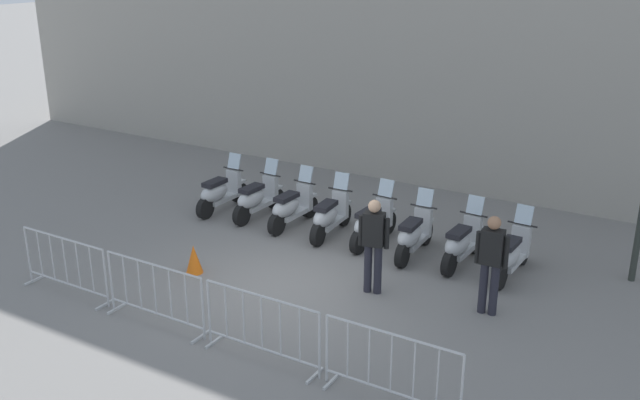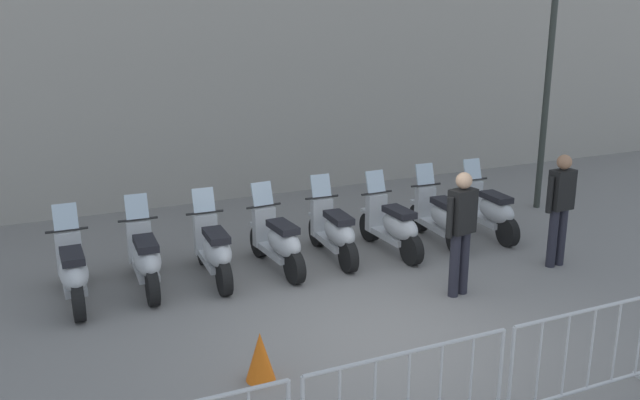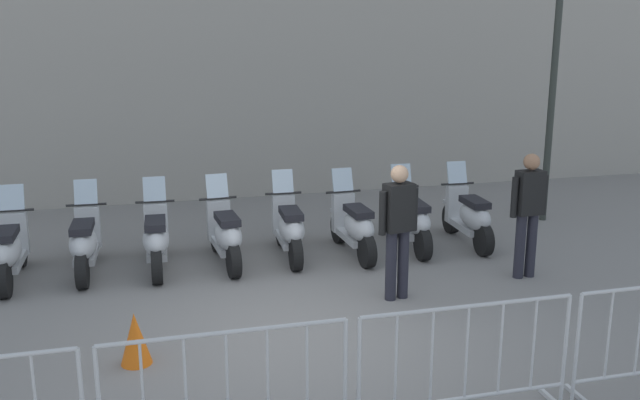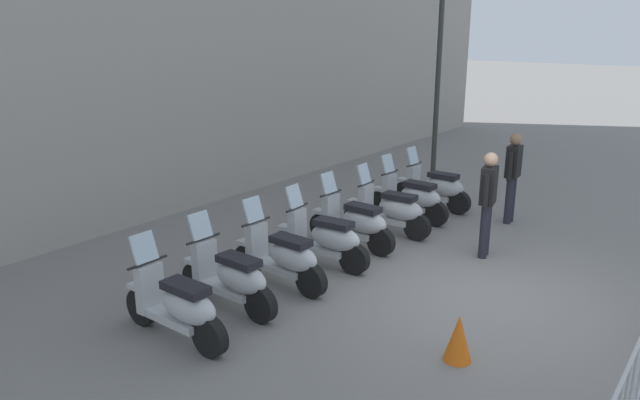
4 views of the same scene
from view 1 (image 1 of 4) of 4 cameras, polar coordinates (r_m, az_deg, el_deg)
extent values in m
plane|color=slate|center=(13.07, -2.78, -6.80)|extent=(120.00, 120.00, 0.00)
cylinder|color=black|center=(17.13, -6.41, 0.58)|extent=(0.18, 0.49, 0.48)
cylinder|color=black|center=(16.23, -9.07, -0.66)|extent=(0.18, 0.49, 0.48)
cube|color=#B7BABC|center=(16.66, -7.71, 0.11)|extent=(0.35, 0.89, 0.10)
ellipsoid|color=#B7BABC|center=(16.38, -8.36, 0.61)|extent=(0.43, 0.87, 0.40)
cube|color=black|center=(16.33, -8.33, 1.37)|extent=(0.33, 0.62, 0.10)
cube|color=#B7BABC|center=(16.89, -6.83, 1.39)|extent=(0.35, 0.17, 0.60)
cylinder|color=black|center=(16.79, -6.88, 2.46)|extent=(0.56, 0.08, 0.04)
cube|color=silver|center=(16.78, -6.80, 3.09)|extent=(0.33, 0.16, 0.35)
cube|color=#B7BABC|center=(17.04, -6.44, 1.43)|extent=(0.22, 0.33, 0.06)
cylinder|color=black|center=(16.65, -3.53, 0.10)|extent=(0.16, 0.49, 0.48)
cylinder|color=black|center=(15.74, -6.21, -1.18)|extent=(0.16, 0.49, 0.48)
cube|color=#B7BABC|center=(16.18, -4.84, -0.39)|extent=(0.32, 0.88, 0.10)
ellipsoid|color=#B7BABC|center=(15.89, -5.48, 0.13)|extent=(0.40, 0.86, 0.40)
cube|color=black|center=(15.84, -5.43, 0.91)|extent=(0.31, 0.61, 0.10)
cube|color=#B7BABC|center=(16.41, -3.94, 0.93)|extent=(0.35, 0.16, 0.60)
cylinder|color=black|center=(16.31, -3.97, 2.03)|extent=(0.56, 0.07, 0.04)
cube|color=silver|center=(16.29, -3.88, 2.68)|extent=(0.33, 0.16, 0.35)
cube|color=#B7BABC|center=(16.57, -3.55, 0.98)|extent=(0.22, 0.33, 0.06)
cylinder|color=black|center=(16.11, -0.83, -0.56)|extent=(0.16, 0.49, 0.48)
cylinder|color=black|center=(15.17, -3.45, -1.93)|extent=(0.16, 0.49, 0.48)
cube|color=#B7BABC|center=(15.62, -2.11, -1.09)|extent=(0.32, 0.88, 0.10)
ellipsoid|color=#B7BABC|center=(15.32, -2.72, -0.56)|extent=(0.40, 0.86, 0.40)
cube|color=black|center=(15.27, -2.66, 0.24)|extent=(0.31, 0.61, 0.10)
cube|color=#B7BABC|center=(15.86, -1.21, 0.29)|extent=(0.35, 0.16, 0.60)
cylinder|color=black|center=(15.75, -1.22, 1.42)|extent=(0.56, 0.06, 0.04)
cube|color=silver|center=(15.73, -1.13, 2.09)|extent=(0.33, 0.16, 0.35)
cube|color=#B7BABC|center=(16.02, -0.84, 0.34)|extent=(0.22, 0.33, 0.06)
cylinder|color=black|center=(15.66, 1.89, -1.18)|extent=(0.22, 0.50, 0.48)
cylinder|color=black|center=(14.63, -0.17, -2.74)|extent=(0.22, 0.50, 0.48)
cube|color=#B7BABC|center=(15.13, 0.90, -1.79)|extent=(0.42, 0.90, 0.10)
ellipsoid|color=#B7BABC|center=(14.81, 0.43, -1.28)|extent=(0.49, 0.89, 0.40)
cube|color=black|center=(14.75, 0.48, -0.45)|extent=(0.37, 0.64, 0.10)
cube|color=#B7BABC|center=(15.40, 1.61, -0.33)|extent=(0.36, 0.19, 0.60)
cylinder|color=black|center=(15.29, 1.62, 0.84)|extent=(0.56, 0.13, 0.04)
cube|color=silver|center=(15.27, 1.71, 1.53)|extent=(0.34, 0.19, 0.35)
cube|color=#B7BABC|center=(15.57, 1.90, -0.25)|extent=(0.25, 0.35, 0.06)
cylinder|color=black|center=(15.29, 5.40, -1.80)|extent=(0.16, 0.49, 0.48)
cylinder|color=black|center=(14.28, 3.04, -3.34)|extent=(0.16, 0.49, 0.48)
cube|color=#B7BABC|center=(14.77, 4.27, -2.40)|extent=(0.32, 0.88, 0.10)
ellipsoid|color=#B7BABC|center=(14.45, 3.75, -1.87)|extent=(0.40, 0.86, 0.40)
cube|color=black|center=(14.40, 3.83, -1.02)|extent=(0.31, 0.61, 0.10)
cube|color=#B7BABC|center=(15.02, 5.10, -0.92)|extent=(0.35, 0.16, 0.60)
cylinder|color=black|center=(14.91, 5.14, 0.26)|extent=(0.56, 0.06, 0.04)
cube|color=silver|center=(14.89, 5.25, 0.97)|extent=(0.33, 0.16, 0.35)
cube|color=#B7BABC|center=(15.19, 5.44, -0.86)|extent=(0.22, 0.33, 0.06)
cylinder|color=black|center=(14.85, 8.34, -2.61)|extent=(0.20, 0.49, 0.48)
cylinder|color=black|center=(13.78, 6.53, -4.36)|extent=(0.20, 0.49, 0.48)
cube|color=#B7BABC|center=(14.29, 7.48, -3.31)|extent=(0.39, 0.90, 0.10)
ellipsoid|color=#B7BABC|center=(13.96, 7.11, -2.80)|extent=(0.47, 0.88, 0.40)
cube|color=black|center=(13.90, 7.19, -1.92)|extent=(0.36, 0.63, 0.10)
cube|color=#B7BABC|center=(14.57, 8.15, -1.73)|extent=(0.36, 0.18, 0.60)
cylinder|color=black|center=(14.45, 8.21, -0.52)|extent=(0.56, 0.11, 0.04)
cube|color=silver|center=(14.43, 8.31, 0.22)|extent=(0.34, 0.18, 0.35)
cube|color=#B7BABC|center=(14.75, 8.40, -1.64)|extent=(0.24, 0.34, 0.06)
cylinder|color=black|center=(14.61, 12.16, -3.24)|extent=(0.16, 0.49, 0.48)
cylinder|color=black|center=(13.55, 10.18, -4.99)|extent=(0.16, 0.49, 0.48)
cube|color=#B7BABC|center=(14.06, 11.22, -3.93)|extent=(0.32, 0.88, 0.10)
ellipsoid|color=#B7BABC|center=(13.73, 10.83, -3.42)|extent=(0.40, 0.85, 0.40)
cube|color=black|center=(13.67, 10.94, -2.52)|extent=(0.31, 0.61, 0.10)
cube|color=#B7BABC|center=(14.33, 11.97, -2.35)|extent=(0.35, 0.15, 0.60)
cylinder|color=black|center=(14.21, 12.07, -1.12)|extent=(0.56, 0.06, 0.04)
cube|color=silver|center=(14.19, 12.19, -0.38)|extent=(0.33, 0.15, 0.35)
cube|color=#B7BABC|center=(14.51, 12.24, -2.26)|extent=(0.21, 0.33, 0.06)
cylinder|color=black|center=(14.34, 15.72, -4.00)|extent=(0.17, 0.49, 0.48)
cylinder|color=black|center=(13.26, 14.04, -5.86)|extent=(0.17, 0.49, 0.48)
cube|color=#B7BABC|center=(13.78, 14.93, -4.75)|extent=(0.33, 0.88, 0.10)
ellipsoid|color=#B7BABC|center=(13.44, 14.63, -4.24)|extent=(0.40, 0.86, 0.40)
cube|color=black|center=(13.38, 14.76, -3.33)|extent=(0.31, 0.61, 0.10)
cube|color=#B7BABC|center=(14.06, 15.60, -3.11)|extent=(0.35, 0.16, 0.60)
cylinder|color=black|center=(13.94, 15.72, -1.86)|extent=(0.56, 0.07, 0.04)
cube|color=silver|center=(13.92, 15.86, -1.11)|extent=(0.33, 0.16, 0.35)
cube|color=#B7BABC|center=(14.24, 15.82, -3.01)|extent=(0.22, 0.33, 0.06)
cube|color=#B2B5B7|center=(14.21, -21.63, -5.92)|extent=(0.08, 0.44, 0.04)
cube|color=#B2B5B7|center=(12.92, -16.60, -7.92)|extent=(0.08, 0.44, 0.04)
cylinder|color=#B2B5B7|center=(14.07, -22.09, -3.98)|extent=(0.04, 0.04, 1.05)
cylinder|color=#B2B5B7|center=(12.65, -16.58, -5.98)|extent=(0.04, 0.04, 1.05)
cylinder|color=#B2B5B7|center=(13.14, -19.75, -2.85)|extent=(1.96, 0.22, 0.04)
cylinder|color=#B2B5B7|center=(13.48, -19.32, -6.27)|extent=(1.96, 0.22, 0.04)
cylinder|color=#B2B5B7|center=(13.79, -21.30, -3.95)|extent=(0.02, 0.02, 0.87)
cylinder|color=#B2B5B7|center=(13.54, -20.43, -4.26)|extent=(0.02, 0.02, 0.87)
cylinder|color=#B2B5B7|center=(13.31, -19.53, -4.58)|extent=(0.02, 0.02, 0.87)
cylinder|color=#B2B5B7|center=(13.07, -18.60, -4.91)|extent=(0.02, 0.02, 0.87)
cylinder|color=#B2B5B7|center=(12.84, -17.63, -5.26)|extent=(0.02, 0.02, 0.87)
cube|color=#B2B5B7|center=(12.74, -15.74, -8.25)|extent=(0.08, 0.44, 0.04)
cube|color=#B2B5B7|center=(11.61, -9.41, -10.63)|extent=(0.08, 0.44, 0.04)
cylinder|color=#B2B5B7|center=(12.57, -16.20, -6.12)|extent=(0.04, 0.04, 1.05)
cylinder|color=#B2B5B7|center=(11.32, -9.25, -8.54)|extent=(0.04, 0.04, 1.05)
cylinder|color=#B2B5B7|center=(11.70, -13.11, -4.99)|extent=(1.96, 0.22, 0.04)
cylinder|color=#B2B5B7|center=(12.08, -12.79, -8.74)|extent=(1.96, 0.22, 0.04)
cylinder|color=#B2B5B7|center=(12.31, -15.19, -6.12)|extent=(0.02, 0.02, 0.87)
cylinder|color=#B2B5B7|center=(12.09, -14.09, -6.50)|extent=(0.02, 0.02, 0.87)
cylinder|color=#B2B5B7|center=(11.88, -12.95, -6.89)|extent=(0.02, 0.02, 0.87)
cylinder|color=#B2B5B7|center=(11.68, -11.77, -7.30)|extent=(0.02, 0.02, 0.87)
cylinder|color=#B2B5B7|center=(11.48, -10.54, -7.71)|extent=(0.02, 0.02, 0.87)
cube|color=#B2B5B7|center=(11.46, -8.33, -11.02)|extent=(0.08, 0.44, 0.04)
cube|color=#B2B5B7|center=(10.56, -0.42, -13.73)|extent=(0.08, 0.44, 0.04)
cylinder|color=#B2B5B7|center=(11.25, -8.77, -8.70)|extent=(0.04, 0.04, 1.05)
cylinder|color=#B2B5B7|center=(10.25, -0.05, -11.50)|extent=(0.04, 0.04, 1.05)
cylinder|color=#B2B5B7|center=(10.47, -4.71, -7.57)|extent=(1.96, 0.22, 0.04)
cylinder|color=#B2B5B7|center=(10.90, -4.58, -11.63)|extent=(1.96, 0.22, 0.04)
cylinder|color=#B2B5B7|center=(11.03, -7.46, -8.73)|extent=(0.02, 0.02, 0.87)
cylinder|color=#B2B5B7|center=(10.85, -6.08, -9.18)|extent=(0.02, 0.02, 0.87)
cylinder|color=#B2B5B7|center=(10.68, -4.64, -9.64)|extent=(0.02, 0.02, 0.87)
cylinder|color=#B2B5B7|center=(10.51, -3.16, -10.11)|extent=(0.02, 0.02, 0.87)
cylinder|color=#B2B5B7|center=(10.36, -1.63, -10.59)|extent=(0.02, 0.02, 0.87)
cube|color=#B2B5B7|center=(10.44, 0.92, -14.15)|extent=(0.08, 0.44, 0.04)
cylinder|color=#B2B5B7|center=(10.20, 0.54, -11.68)|extent=(0.04, 0.04, 1.05)
cylinder|color=#B2B5B7|center=(9.53, 11.15, -14.63)|extent=(0.04, 0.04, 1.05)
cylinder|color=#B2B5B7|center=(9.55, 5.74, -10.52)|extent=(1.96, 0.22, 0.04)
cylinder|color=#B2B5B7|center=(10.01, 5.56, -14.82)|extent=(1.96, 0.22, 0.04)
cylinder|color=#B2B5B7|center=(10.02, 2.20, -11.73)|extent=(0.02, 0.02, 0.87)
cylinder|color=#B2B5B7|center=(9.89, 3.90, -12.22)|extent=(0.02, 0.02, 0.87)
cylinder|color=#B2B5B7|center=(9.77, 5.65, -12.72)|extent=(0.02, 0.02, 0.87)
cylinder|color=#B2B5B7|center=(9.66, 7.45, -13.21)|extent=(0.02, 0.02, 0.87)
cylinder|color=#B2B5B7|center=(9.57, 9.30, -13.70)|extent=(0.02, 0.02, 0.87)
cylinder|color=#23232D|center=(12.70, 3.81, -5.40)|extent=(0.14, 0.14, 0.90)
cylinder|color=#23232D|center=(12.66, 4.60, -5.51)|extent=(0.14, 0.14, 0.90)
cube|color=black|center=(12.38, 4.29, -2.32)|extent=(0.41, 0.31, 0.60)
sphere|color=tan|center=(12.23, 4.34, -0.49)|extent=(0.22, 0.22, 0.22)
cylinder|color=black|center=(12.46, 3.26, -2.40)|extent=(0.09, 0.09, 0.55)
cylinder|color=black|center=(12.35, 5.31, -2.66)|extent=(0.09, 0.09, 0.55)
cylinder|color=#23232D|center=(12.26, 13.60, -6.93)|extent=(0.14, 0.14, 0.90)
cylinder|color=#23232D|center=(12.30, 12.78, -6.77)|extent=(0.14, 0.14, 0.90)
cube|color=black|center=(11.97, 13.47, -3.64)|extent=(0.39, 0.27, 0.60)
sphere|color=#9E7051|center=(11.81, 13.63, -1.77)|extent=(0.22, 0.22, 0.22)
cylinder|color=black|center=(11.95, 14.52, -4.04)|extent=(0.09, 0.09, 0.55)
cylinder|color=black|center=(12.04, 12.39, -3.67)|extent=(0.09, 0.09, 0.55)
cone|color=orange|center=(13.65, -9.94, -4.62)|extent=(0.32, 0.32, 0.55)
camera|label=2|loc=(11.02, -42.20, 4.43)|focal=38.92mm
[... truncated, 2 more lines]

